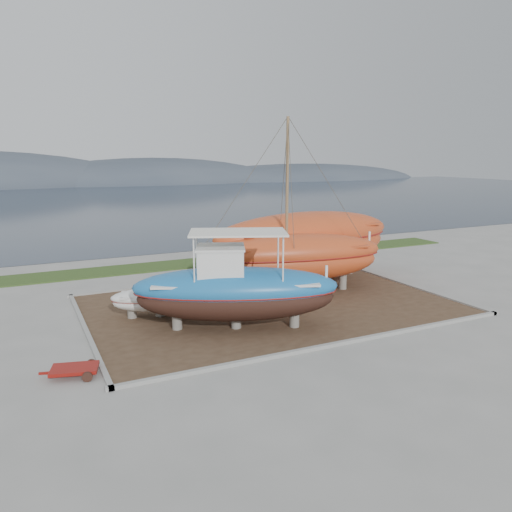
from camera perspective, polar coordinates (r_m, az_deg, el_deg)
name	(u,v)px	position (r m, az deg, el deg)	size (l,w,h in m)	color
ground	(312,329)	(22.60, 6.36, -8.34)	(140.00, 140.00, 0.00)	gray
dirt_patch	(270,305)	(25.88, 1.62, -5.63)	(18.00, 12.00, 0.06)	#422D1E
curb_frame	(270,304)	(25.86, 1.62, -5.53)	(18.60, 12.60, 0.15)	gray
grass_strip	(196,263)	(36.14, -6.83, -0.76)	(44.00, 3.00, 0.08)	#284219
sea	(89,201)	(88.99, -18.52, 5.93)	(260.00, 100.00, 0.04)	#1B2636
mountain_ridge	(60,185)	(143.58, -21.50, 7.60)	(200.00, 36.00, 20.00)	#333D49
blue_caique	(236,280)	(21.88, -2.32, -2.81)	(9.06, 2.83, 4.36)	#1B68AB
white_dinghy	(160,302)	(24.32, -10.93, -5.21)	(4.54, 1.70, 1.36)	white
orange_sailboat	(296,207)	(27.34, 4.57, 5.57)	(10.10, 2.98, 9.56)	#B8421C
orange_bare_hull	(305,247)	(30.61, 5.65, 1.00)	(12.49, 3.75, 4.09)	#B8421C
red_trailer	(75,372)	(19.05, -20.01, -12.32)	(2.38, 1.19, 0.34)	maroon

